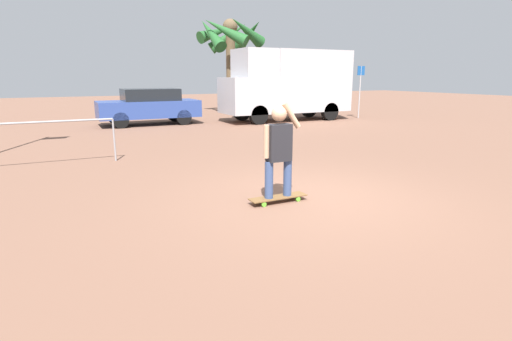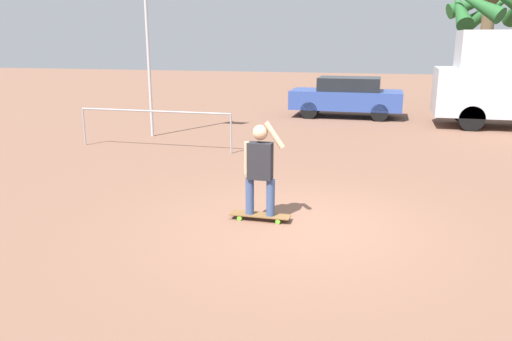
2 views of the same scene
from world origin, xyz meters
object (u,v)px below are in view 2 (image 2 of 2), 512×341
object	(u,v)px
person_skateboarder	(260,164)
skateboard	(260,215)
parked_car_blue	(347,96)
palm_tree_near_van	(488,11)
flagpole	(149,28)

from	to	relation	value
person_skateboarder	skateboard	bearing A→B (deg)	-0.00
parked_car_blue	skateboard	bearing A→B (deg)	-92.05
skateboard	person_skateboarder	size ratio (longest dim) A/B	0.64
palm_tree_near_van	flagpole	world-z (taller)	flagpole
person_skateboarder	parked_car_blue	xyz separation A→B (m)	(0.44, 12.15, -0.15)
parked_car_blue	flagpole	size ratio (longest dim) A/B	0.75
person_skateboarder	palm_tree_near_van	bearing A→B (deg)	69.78
parked_car_blue	palm_tree_near_van	size ratio (longest dim) A/B	0.80
skateboard	palm_tree_near_van	xyz separation A→B (m)	(5.80, 15.76, 4.02)
parked_car_blue	palm_tree_near_van	bearing A→B (deg)	33.88
skateboard	parked_car_blue	distance (m)	12.18
flagpole	palm_tree_near_van	bearing A→B (deg)	40.33
person_skateboarder	flagpole	size ratio (longest dim) A/B	0.28
person_skateboarder	parked_car_blue	bearing A→B (deg)	87.94
flagpole	skateboard	bearing A→B (deg)	-52.25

